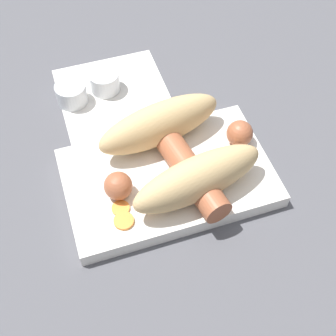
{
  "coord_description": "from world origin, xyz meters",
  "views": [
    {
      "loc": [
        -0.1,
        -0.32,
        0.48
      ],
      "look_at": [
        0.0,
        0.0,
        0.03
      ],
      "focal_mm": 50.0,
      "sensor_mm": 36.0,
      "label": 1
    }
  ],
  "objects_px": {
    "bread_roll": "(178,150)",
    "condiment_cup_far": "(72,95)",
    "condiment_cup_near": "(105,83)",
    "food_tray": "(168,178)",
    "sausage": "(181,158)"
  },
  "relations": [
    {
      "from": "bread_roll",
      "to": "condiment_cup_far",
      "type": "bearing_deg",
      "value": 121.04
    },
    {
      "from": "condiment_cup_far",
      "to": "condiment_cup_near",
      "type": "bearing_deg",
      "value": 10.8
    },
    {
      "from": "food_tray",
      "to": "sausage",
      "type": "relative_size",
      "value": 1.27
    },
    {
      "from": "food_tray",
      "to": "bread_roll",
      "type": "height_order",
      "value": "bread_roll"
    },
    {
      "from": "sausage",
      "to": "condiment_cup_near",
      "type": "distance_m",
      "value": 0.19
    },
    {
      "from": "sausage",
      "to": "condiment_cup_far",
      "type": "relative_size",
      "value": 4.6
    },
    {
      "from": "bread_roll",
      "to": "condiment_cup_far",
      "type": "height_order",
      "value": "bread_roll"
    },
    {
      "from": "bread_roll",
      "to": "condiment_cup_near",
      "type": "xyz_separation_m",
      "value": [
        -0.05,
        0.18,
        -0.04
      ]
    },
    {
      "from": "sausage",
      "to": "condiment_cup_near",
      "type": "relative_size",
      "value": 4.6
    },
    {
      "from": "bread_roll",
      "to": "condiment_cup_near",
      "type": "height_order",
      "value": "bread_roll"
    },
    {
      "from": "food_tray",
      "to": "bread_roll",
      "type": "relative_size",
      "value": 1.36
    },
    {
      "from": "food_tray",
      "to": "condiment_cup_far",
      "type": "height_order",
      "value": "condiment_cup_far"
    },
    {
      "from": "condiment_cup_near",
      "to": "bread_roll",
      "type": "bearing_deg",
      "value": -74.09
    },
    {
      "from": "condiment_cup_near",
      "to": "condiment_cup_far",
      "type": "bearing_deg",
      "value": -169.2
    },
    {
      "from": "sausage",
      "to": "condiment_cup_near",
      "type": "xyz_separation_m",
      "value": [
        -0.05,
        0.18,
        -0.02
      ]
    }
  ]
}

